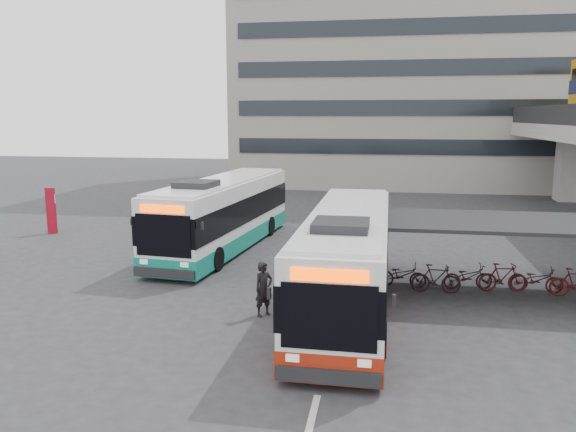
# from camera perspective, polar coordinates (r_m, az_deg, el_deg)

# --- Properties ---
(ground) EXTENTS (120.00, 120.00, 0.00)m
(ground) POSITION_cam_1_polar(r_m,az_deg,el_deg) (17.93, -3.03, -9.42)
(ground) COLOR #28282B
(ground) RESTS_ON ground
(bike_shelter) EXTENTS (10.00, 4.00, 2.54)m
(bike_shelter) POSITION_cam_1_polar(r_m,az_deg,el_deg) (20.57, 22.71, -3.87)
(bike_shelter) COLOR #595B60
(bike_shelter) RESTS_ON ground
(office_block) EXTENTS (30.00, 15.00, 25.00)m
(office_block) POSITION_cam_1_polar(r_m,az_deg,el_deg) (52.91, 12.68, 16.98)
(office_block) COLOR gray
(office_block) RESTS_ON ground
(road_markings) EXTENTS (0.15, 7.60, 0.01)m
(road_markings) POSITION_cam_1_polar(r_m,az_deg,el_deg) (14.80, 4.06, -13.78)
(road_markings) COLOR beige
(road_markings) RESTS_ON ground
(bus_main) EXTENTS (2.55, 11.29, 3.33)m
(bus_main) POSITION_cam_1_polar(r_m,az_deg,el_deg) (17.67, 6.08, -4.51)
(bus_main) COLOR white
(bus_main) RESTS_ON ground
(bus_teal) EXTENTS (3.67, 11.76, 3.42)m
(bus_teal) POSITION_cam_1_polar(r_m,az_deg,el_deg) (25.69, -6.52, 0.20)
(bus_teal) COLOR white
(bus_teal) RESTS_ON ground
(pedestrian) EXTENTS (0.72, 0.72, 1.68)m
(pedestrian) POSITION_cam_1_polar(r_m,az_deg,el_deg) (17.11, -2.48, -7.42)
(pedestrian) COLOR black
(pedestrian) RESTS_ON ground
(sign_totem_north) EXTENTS (0.52, 0.18, 2.38)m
(sign_totem_north) POSITION_cam_1_polar(r_m,az_deg,el_deg) (31.29, -22.93, 0.58)
(sign_totem_north) COLOR maroon
(sign_totem_north) RESTS_ON ground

